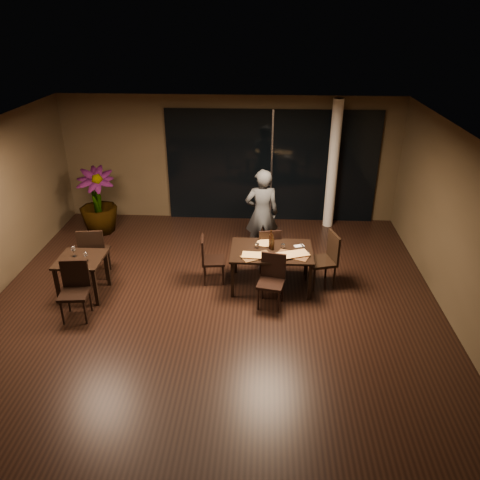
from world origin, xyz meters
The scene contains 32 objects.
ground centered at (0.00, 0.00, 0.00)m, with size 8.00×8.00×0.00m, color black.
wall_back centered at (0.00, 4.05, 1.50)m, with size 8.00×0.10×3.00m, color #453925.
wall_front centered at (0.00, -4.05, 1.50)m, with size 8.00×0.10×3.00m, color #453925.
wall_right centered at (4.05, 0.00, 1.50)m, with size 0.10×8.00×3.00m, color #453925.
ceiling centered at (0.00, 0.00, 3.02)m, with size 8.00×8.00×0.04m, color silver.
window_panel centered at (1.00, 3.96, 1.35)m, with size 5.00×0.06×2.70m, color black.
column centered at (2.40, 3.65, 1.50)m, with size 0.24×0.24×3.00m, color white.
main_table centered at (1.00, 0.80, 0.68)m, with size 1.50×1.00×0.75m.
side_table centered at (-2.40, 0.30, 0.62)m, with size 0.80×0.80×0.75m.
chair_main_far centered at (0.95, 1.35, 0.52)m, with size 0.50×0.50×0.93m.
chair_main_near centered at (1.01, 0.20, 0.53)m, with size 0.52×0.52×0.95m.
chair_main_left centered at (-0.17, 0.90, 0.51)m, with size 0.47×0.47×0.92m.
chair_main_right centered at (2.02, 0.90, 0.59)m, with size 0.60×0.60×1.05m.
chair_side_far centered at (-2.38, 0.90, 0.59)m, with size 0.55×0.55×1.06m.
chair_side_near centered at (-2.29, -0.34, 0.55)m, with size 0.51×0.51×0.99m.
diner centered at (0.80, 2.04, 0.95)m, with size 0.64×0.43×1.89m, color #313336.
potted_plant centered at (-2.98, 2.98, 0.77)m, with size 0.84×0.84×1.53m, color #244F1A.
pizza_board_left centered at (0.73, 0.53, 0.76)m, with size 0.54×0.27×0.01m, color #4C3118.
pizza_board_right centered at (1.38, 0.60, 0.76)m, with size 0.57×0.28×0.01m, color #4D2E18.
oblong_pizza_left centered at (0.73, 0.53, 0.77)m, with size 0.49×0.23×0.02m, color maroon, non-canonical shape.
oblong_pizza_right centered at (1.38, 0.60, 0.77)m, with size 0.54×0.25×0.02m, color maroon, non-canonical shape.
round_pizza centered at (0.88, 1.06, 0.76)m, with size 0.31×0.31×0.01m, color #B82F14.
bottle_a centered at (0.98, 0.86, 0.90)m, with size 0.07×0.07×0.31m, color black, non-canonical shape.
bottle_b centered at (1.02, 0.82, 0.90)m, with size 0.06×0.06×0.30m, color black, non-canonical shape.
bottle_c centered at (0.98, 0.91, 0.92)m, with size 0.08×0.08×0.35m, color black, non-canonical shape.
tumbler_left centered at (0.73, 0.88, 0.79)m, with size 0.08×0.08×0.09m, color white.
tumbler_right centered at (1.21, 0.88, 0.79)m, with size 0.07×0.07×0.09m, color white.
napkin_near centered at (1.57, 0.69, 0.76)m, with size 0.18×0.10×0.01m, color white.
napkin_far centered at (1.51, 0.98, 0.76)m, with size 0.18×0.10×0.01m, color silver.
wine_glass_a centered at (-2.53, 0.37, 0.84)m, with size 0.08×0.08×0.19m, color white, non-canonical shape.
wine_glass_b centered at (-2.25, 0.21, 0.83)m, with size 0.07×0.07×0.16m, color white, non-canonical shape.
side_napkin centered at (-2.39, 0.07, 0.76)m, with size 0.18×0.11×0.01m, color white.
Camera 1 is at (0.84, -6.83, 4.72)m, focal length 35.00 mm.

